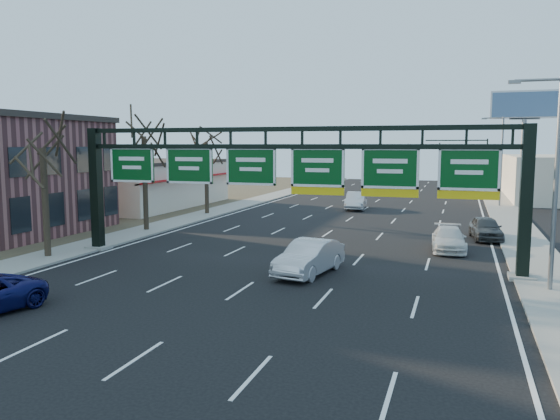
% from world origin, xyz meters
% --- Properties ---
extents(ground, '(160.00, 160.00, 0.00)m').
position_xyz_m(ground, '(0.00, 0.00, 0.00)').
color(ground, black).
rests_on(ground, ground).
extents(sidewalk_left, '(3.00, 120.00, 0.12)m').
position_xyz_m(sidewalk_left, '(-12.80, 20.00, 0.06)').
color(sidewalk_left, gray).
rests_on(sidewalk_left, ground).
extents(sidewalk_right, '(3.00, 120.00, 0.12)m').
position_xyz_m(sidewalk_right, '(12.80, 20.00, 0.06)').
color(sidewalk_right, gray).
rests_on(sidewalk_right, ground).
extents(dirt_strip_left, '(21.00, 120.00, 0.06)m').
position_xyz_m(dirt_strip_left, '(-25.00, 20.00, 0.03)').
color(dirt_strip_left, '#473D2B').
rests_on(dirt_strip_left, ground).
extents(lane_markings, '(21.60, 120.00, 0.01)m').
position_xyz_m(lane_markings, '(0.00, 20.00, 0.01)').
color(lane_markings, white).
rests_on(lane_markings, ground).
extents(sign_gantry, '(24.60, 1.20, 7.20)m').
position_xyz_m(sign_gantry, '(0.16, 8.00, 4.63)').
color(sign_gantry, black).
rests_on(sign_gantry, ground).
extents(brick_block, '(10.40, 12.40, 8.30)m').
position_xyz_m(brick_block, '(-21.50, 11.00, 4.16)').
color(brick_block, brown).
rests_on(brick_block, ground).
extents(cream_strip, '(10.90, 18.40, 4.70)m').
position_xyz_m(cream_strip, '(-21.48, 29.00, 2.36)').
color(cream_strip, beige).
rests_on(cream_strip, ground).
extents(tree_gantry, '(3.60, 3.60, 8.48)m').
position_xyz_m(tree_gantry, '(-12.80, 5.00, 7.11)').
color(tree_gantry, black).
rests_on(tree_gantry, sidewalk_left).
extents(tree_mid, '(3.60, 3.60, 9.24)m').
position_xyz_m(tree_mid, '(-12.80, 15.00, 7.85)').
color(tree_mid, black).
rests_on(tree_mid, sidewalk_left).
extents(tree_far, '(3.60, 3.60, 8.86)m').
position_xyz_m(tree_far, '(-12.80, 25.00, 7.48)').
color(tree_far, black).
rests_on(tree_far, sidewalk_left).
extents(streetlight_near, '(2.15, 0.22, 9.00)m').
position_xyz_m(streetlight_near, '(12.47, 6.00, 5.08)').
color(streetlight_near, slate).
rests_on(streetlight_near, sidewalk_right).
extents(streetlight_far, '(2.15, 0.22, 9.00)m').
position_xyz_m(streetlight_far, '(12.47, 40.00, 5.08)').
color(streetlight_far, slate).
rests_on(streetlight_far, sidewalk_right).
extents(billboard_right, '(7.00, 0.50, 12.00)m').
position_xyz_m(billboard_right, '(15.00, 44.98, 9.06)').
color(billboard_right, slate).
rests_on(billboard_right, ground).
extents(traffic_signal_mast, '(10.16, 0.54, 7.00)m').
position_xyz_m(traffic_signal_mast, '(5.69, 55.00, 5.50)').
color(traffic_signal_mast, black).
rests_on(traffic_signal_mast, ground).
extents(car_silver_sedan, '(2.57, 5.19, 1.64)m').
position_xyz_m(car_silver_sedan, '(1.99, 5.91, 0.82)').
color(car_silver_sedan, silver).
rests_on(car_silver_sedan, ground).
extents(car_white_wagon, '(2.20, 4.81, 1.36)m').
position_xyz_m(car_white_wagon, '(8.27, 14.29, 0.68)').
color(car_white_wagon, silver).
rests_on(car_white_wagon, ground).
extents(car_grey_far, '(2.33, 4.63, 1.52)m').
position_xyz_m(car_grey_far, '(10.50, 19.00, 0.76)').
color(car_grey_far, '#383A3C').
rests_on(car_grey_far, ground).
extents(car_silver_distant, '(2.21, 5.18, 1.66)m').
position_xyz_m(car_silver_distant, '(-0.80, 33.22, 0.83)').
color(car_silver_distant, silver).
rests_on(car_silver_distant, ground).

